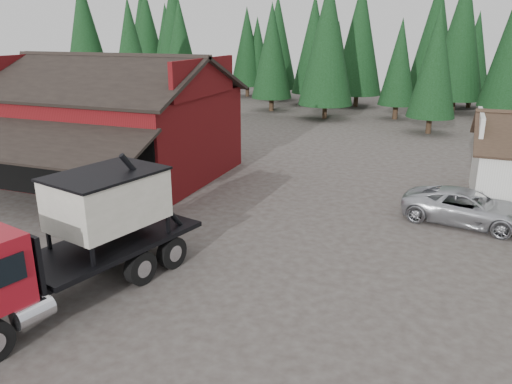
% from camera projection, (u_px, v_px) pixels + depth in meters
% --- Properties ---
extents(ground, '(120.00, 120.00, 0.00)m').
position_uv_depth(ground, '(208.00, 275.00, 17.98)').
color(ground, '#433934').
rests_on(ground, ground).
extents(red_barn, '(12.80, 13.63, 7.18)m').
position_uv_depth(red_barn, '(115.00, 131.00, 29.69)').
color(red_barn, maroon).
rests_on(red_barn, ground).
extents(conifer_backdrop, '(76.00, 16.00, 16.00)m').
position_uv_depth(conifer_backdrop, '(377.00, 109.00, 55.22)').
color(conifer_backdrop, black).
rests_on(conifer_backdrop, ground).
extents(near_pine_a, '(4.40, 4.40, 11.40)m').
position_uv_depth(near_pine_a, '(131.00, 51.00, 48.35)').
color(near_pine_a, '#382619').
rests_on(near_pine_a, ground).
extents(near_pine_b, '(3.96, 3.96, 10.40)m').
position_uv_depth(near_pine_b, '(436.00, 62.00, 40.69)').
color(near_pine_b, '#382619').
rests_on(near_pine_b, ground).
extents(near_pine_d, '(5.28, 5.28, 13.40)m').
position_uv_depth(near_pine_d, '(328.00, 41.00, 47.19)').
color(near_pine_d, '#382619').
rests_on(near_pine_d, ground).
extents(feed_truck, '(4.99, 10.34, 4.51)m').
position_uv_depth(feed_truck, '(67.00, 238.00, 15.88)').
color(feed_truck, black).
rests_on(feed_truck, ground).
extents(silver_car, '(5.96, 3.54, 1.55)m').
position_uv_depth(silver_car, '(467.00, 207.00, 22.56)').
color(silver_car, '#B9BBC2').
rests_on(silver_car, ground).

